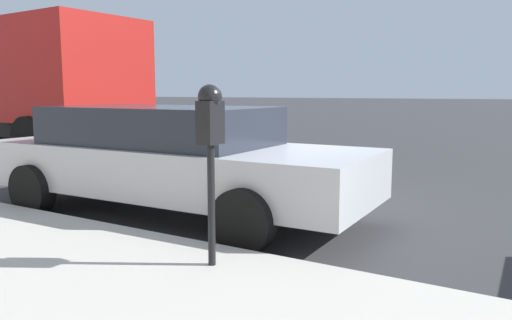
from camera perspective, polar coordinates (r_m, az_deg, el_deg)
ground_plane at (r=6.86m, az=1.99°, el=-5.17°), size 220.00×220.00×0.00m
parking_meter at (r=3.94m, az=-5.23°, el=3.59°), size 0.21×0.19×1.46m
car_silver at (r=6.33m, az=-9.85°, el=0.36°), size 2.08×5.05×1.36m
dump_truck at (r=14.30m, az=-26.12°, el=7.38°), size 3.07×8.08×3.15m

